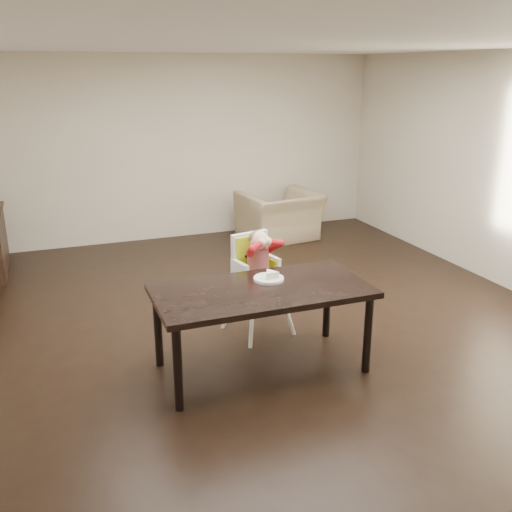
{
  "coord_description": "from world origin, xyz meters",
  "views": [
    {
      "loc": [
        -2.04,
        -4.91,
        2.5
      ],
      "look_at": [
        -0.26,
        -0.21,
        0.83
      ],
      "focal_mm": 40.0,
      "sensor_mm": 36.0,
      "label": 1
    }
  ],
  "objects": [
    {
      "name": "armchair",
      "position": [
        1.26,
        2.8,
        0.48
      ],
      "size": [
        1.19,
        0.86,
        0.96
      ],
      "primitive_type": "imported",
      "rotation": [
        0.0,
        0.0,
        3.28
      ],
      "color": "#9E8C64",
      "rests_on": "ground"
    },
    {
      "name": "ground",
      "position": [
        0.0,
        0.0,
        0.0
      ],
      "size": [
        7.0,
        7.0,
        0.0
      ],
      "primitive_type": "plane",
      "color": "black",
      "rests_on": "ground"
    },
    {
      "name": "plate",
      "position": [
        -0.29,
        -0.63,
        0.78
      ],
      "size": [
        0.34,
        0.34,
        0.08
      ],
      "rotation": [
        0.0,
        0.0,
        -0.38
      ],
      "color": "white",
      "rests_on": "dining_table"
    },
    {
      "name": "room_walls",
      "position": [
        0.0,
        0.0,
        1.86
      ],
      "size": [
        6.02,
        7.02,
        2.71
      ],
      "color": "#C0B59F",
      "rests_on": "ground"
    },
    {
      "name": "dining_table",
      "position": [
        -0.43,
        -0.79,
        0.67
      ],
      "size": [
        1.8,
        0.9,
        0.75
      ],
      "color": "black",
      "rests_on": "ground"
    },
    {
      "name": "high_chair",
      "position": [
        -0.2,
        -0.07,
        0.73
      ],
      "size": [
        0.52,
        0.52,
        1.04
      ],
      "rotation": [
        0.0,
        0.0,
        0.21
      ],
      "color": "white",
      "rests_on": "ground"
    }
  ]
}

